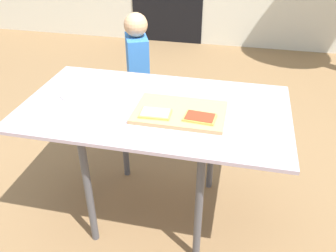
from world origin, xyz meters
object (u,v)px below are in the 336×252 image
dining_table (155,119)px  plate_white_left (82,93)px  pizza_slice_near_left (155,113)px  pizza_slice_near_right (200,117)px  cutting_board (180,112)px  child_left (138,72)px

dining_table → plate_white_left: size_ratio=5.84×
pizza_slice_near_left → pizza_slice_near_right: bearing=2.2°
dining_table → cutting_board: bearing=-18.9°
pizza_slice_near_right → cutting_board: bearing=152.2°
dining_table → pizza_slice_near_right: bearing=-22.9°
pizza_slice_near_left → plate_white_left: bearing=160.1°
pizza_slice_near_right → child_left: bearing=123.0°
pizza_slice_near_right → pizza_slice_near_left: 0.21m
cutting_board → pizza_slice_near_right: (0.10, -0.05, 0.02)m
pizza_slice_near_right → pizza_slice_near_left: same height
plate_white_left → pizza_slice_near_left: bearing=-19.9°
pizza_slice_near_left → plate_white_left: 0.47m
pizza_slice_near_right → child_left: child_left is taller
plate_white_left → child_left: bearing=83.1°
pizza_slice_near_left → child_left: bearing=112.1°
dining_table → pizza_slice_near_left: size_ratio=8.90×
cutting_board → child_left: 0.94m
dining_table → child_left: child_left is taller
plate_white_left → child_left: size_ratio=0.24×
cutting_board → pizza_slice_near_left: size_ratio=2.92×
pizza_slice_near_right → pizza_slice_near_left: (-0.21, -0.01, 0.00)m
dining_table → child_left: (-0.32, 0.76, -0.10)m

